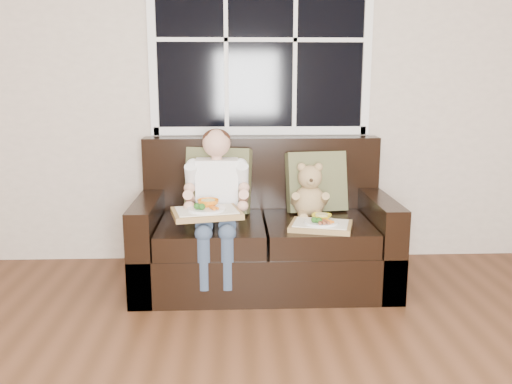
{
  "coord_description": "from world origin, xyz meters",
  "views": [
    {
      "loc": [
        0.0,
        -1.57,
        1.37
      ],
      "look_at": [
        0.14,
        1.85,
        0.66
      ],
      "focal_mm": 38.0,
      "sensor_mm": 36.0,
      "label": 1
    }
  ],
  "objects_px": {
    "teddy_bear": "(310,194)",
    "tray_left": "(207,211)",
    "tray_right": "(321,224)",
    "child": "(217,191)",
    "loveseat": "(264,236)"
  },
  "relations": [
    {
      "from": "child",
      "to": "tray_right",
      "type": "height_order",
      "value": "child"
    },
    {
      "from": "child",
      "to": "teddy_bear",
      "type": "relative_size",
      "value": 2.41
    },
    {
      "from": "loveseat",
      "to": "child",
      "type": "bearing_deg",
      "value": -158.7
    },
    {
      "from": "teddy_bear",
      "to": "tray_left",
      "type": "bearing_deg",
      "value": -151.26
    },
    {
      "from": "loveseat",
      "to": "teddy_bear",
      "type": "xyz_separation_m",
      "value": [
        0.31,
        -0.0,
        0.29
      ]
    },
    {
      "from": "child",
      "to": "teddy_bear",
      "type": "distance_m",
      "value": 0.64
    },
    {
      "from": "tray_left",
      "to": "child",
      "type": "bearing_deg",
      "value": 63.08
    },
    {
      "from": "child",
      "to": "tray_left",
      "type": "xyz_separation_m",
      "value": [
        -0.06,
        -0.22,
        -0.08
      ]
    },
    {
      "from": "teddy_bear",
      "to": "tray_right",
      "type": "relative_size",
      "value": 0.87
    },
    {
      "from": "tray_left",
      "to": "tray_right",
      "type": "xyz_separation_m",
      "value": [
        0.72,
        0.02,
        -0.1
      ]
    },
    {
      "from": "loveseat",
      "to": "tray_right",
      "type": "relative_size",
      "value": 3.85
    },
    {
      "from": "loveseat",
      "to": "tray_left",
      "type": "height_order",
      "value": "loveseat"
    },
    {
      "from": "tray_left",
      "to": "tray_right",
      "type": "relative_size",
      "value": 1.06
    },
    {
      "from": "teddy_bear",
      "to": "tray_right",
      "type": "height_order",
      "value": "teddy_bear"
    },
    {
      "from": "teddy_bear",
      "to": "tray_left",
      "type": "distance_m",
      "value": 0.76
    }
  ]
}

